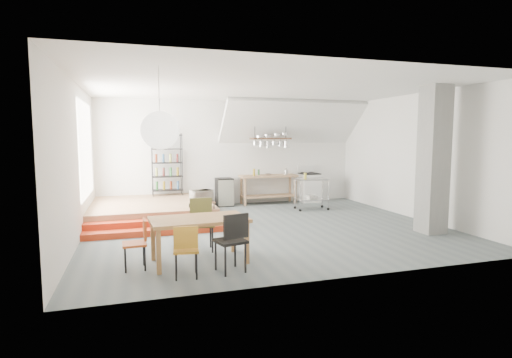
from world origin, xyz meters
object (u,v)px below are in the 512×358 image
object	(u,v)px
dining_table	(199,223)
rolling_cart	(312,189)
stove	(309,187)
mini_fridge	(224,192)

from	to	relation	value
dining_table	rolling_cart	xyz separation A→B (m)	(3.87, 3.92, -0.08)
stove	dining_table	world-z (taller)	stove
stove	dining_table	size ratio (longest dim) A/B	0.71
stove	dining_table	distance (m)	6.86
stove	dining_table	xyz separation A→B (m)	(-4.40, -5.26, 0.19)
stove	mini_fridge	size ratio (longest dim) A/B	1.39
rolling_cart	mini_fridge	xyz separation A→B (m)	(-2.27, 1.39, -0.17)
stove	mini_fridge	bearing A→B (deg)	179.10
rolling_cart	mini_fridge	size ratio (longest dim) A/B	1.13
dining_table	mini_fridge	world-z (taller)	mini_fridge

